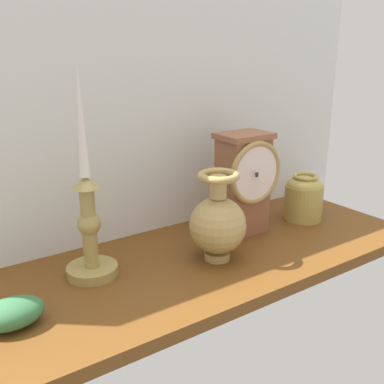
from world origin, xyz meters
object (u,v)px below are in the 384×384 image
object	(u,v)px
candlestick_tall_left	(89,221)
brass_vase_bulbous	(218,222)
mantel_clock	(244,182)
brass_vase_jar	(304,196)

from	to	relation	value
candlestick_tall_left	brass_vase_bulbous	xyz separation A→B (cm)	(22.88, -7.88, -2.79)
mantel_clock	brass_vase_bulbous	distance (cm)	15.90
candlestick_tall_left	brass_vase_jar	xyz separation A→B (cm)	(53.46, -2.23, -4.82)
mantel_clock	candlestick_tall_left	size ratio (longest dim) A/B	0.58
candlestick_tall_left	brass_vase_jar	size ratio (longest dim) A/B	3.45
mantel_clock	brass_vase_bulbous	size ratio (longest dim) A/B	1.26
brass_vase_bulbous	brass_vase_jar	distance (cm)	31.16
mantel_clock	candlestick_tall_left	distance (cm)	36.17
brass_vase_bulbous	brass_vase_jar	bearing A→B (deg)	10.46
candlestick_tall_left	brass_vase_bulbous	distance (cm)	24.36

